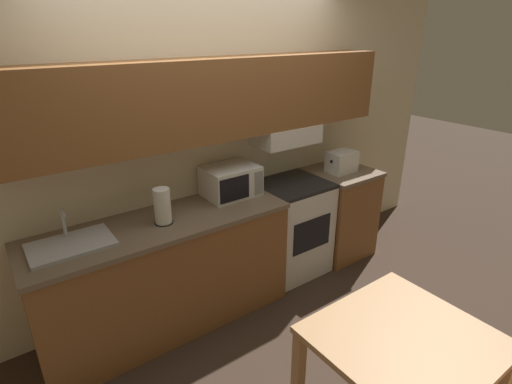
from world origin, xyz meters
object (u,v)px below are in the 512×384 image
object	(u,v)px
stove_range	(291,227)
paper_towel_roll	(162,206)
microwave	(231,181)
dining_table	(402,356)
sink_basin	(71,244)
toaster	(342,162)

from	to	relation	value
stove_range	paper_towel_roll	world-z (taller)	paper_towel_roll
paper_towel_roll	microwave	bearing A→B (deg)	12.53
stove_range	dining_table	world-z (taller)	stove_range
sink_basin	dining_table	bearing A→B (deg)	-54.79
microwave	toaster	bearing A→B (deg)	-6.71
sink_basin	paper_towel_roll	size ratio (longest dim) A/B	1.95
sink_basin	paper_towel_roll	world-z (taller)	paper_towel_roll
microwave	toaster	xyz separation A→B (m)	(1.16, -0.14, -0.02)
toaster	dining_table	bearing A→B (deg)	-128.00
toaster	dining_table	size ratio (longest dim) A/B	0.34
sink_basin	dining_table	distance (m)	2.03
microwave	toaster	world-z (taller)	microwave
microwave	sink_basin	bearing A→B (deg)	-174.99
stove_range	paper_towel_roll	bearing A→B (deg)	-177.56
microwave	paper_towel_roll	bearing A→B (deg)	-167.47
stove_range	sink_basin	world-z (taller)	sink_basin
toaster	sink_basin	world-z (taller)	sink_basin
stove_range	toaster	xyz separation A→B (m)	(0.57, -0.04, 0.54)
microwave	dining_table	xyz separation A→B (m)	(-0.11, -1.76, -0.38)
stove_range	dining_table	bearing A→B (deg)	-112.70
dining_table	microwave	bearing A→B (deg)	86.55
stove_range	sink_basin	size ratio (longest dim) A/B	1.76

